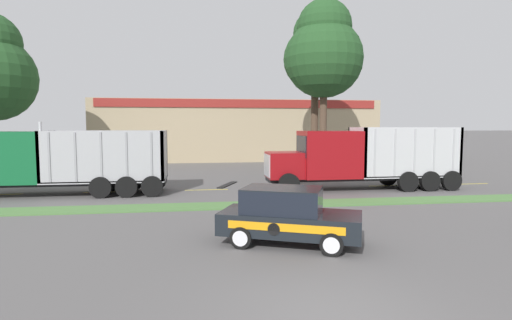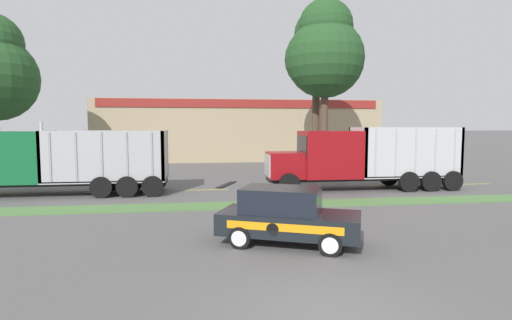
# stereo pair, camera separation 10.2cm
# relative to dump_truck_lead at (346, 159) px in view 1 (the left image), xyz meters

# --- Properties ---
(ground_plane) EXTENTS (600.00, 600.00, 0.00)m
(ground_plane) POSITION_rel_dump_truck_lead_xyz_m (-5.72, -14.43, -1.71)
(ground_plane) COLOR #5B5959
(grass_verge) EXTENTS (120.00, 1.57, 0.06)m
(grass_verge) POSITION_rel_dump_truck_lead_xyz_m (-5.72, -3.77, -1.68)
(grass_verge) COLOR #517F42
(grass_verge) RESTS_ON ground_plane
(centre_line_3) EXTENTS (2.40, 0.14, 0.01)m
(centre_line_3) POSITION_rel_dump_truck_lead_xyz_m (-13.18, 1.02, -1.70)
(centre_line_3) COLOR yellow
(centre_line_3) RESTS_ON ground_plane
(centre_line_4) EXTENTS (2.40, 0.14, 0.01)m
(centre_line_4) POSITION_rel_dump_truck_lead_xyz_m (-7.78, 1.02, -1.70)
(centre_line_4) COLOR yellow
(centre_line_4) RESTS_ON ground_plane
(centre_line_5) EXTENTS (2.40, 0.14, 0.01)m
(centre_line_5) POSITION_rel_dump_truck_lead_xyz_m (-2.38, 1.02, -1.70)
(centre_line_5) COLOR yellow
(centre_line_5) RESTS_ON ground_plane
(centre_line_6) EXTENTS (2.40, 0.14, 0.01)m
(centre_line_6) POSITION_rel_dump_truck_lead_xyz_m (3.02, 1.02, -1.70)
(centre_line_6) COLOR yellow
(centre_line_6) RESTS_ON ground_plane
(centre_line_7) EXTENTS (2.40, 0.14, 0.01)m
(centre_line_7) POSITION_rel_dump_truck_lead_xyz_m (8.42, 1.02, -1.70)
(centre_line_7) COLOR yellow
(centre_line_7) RESTS_ON ground_plane
(dump_truck_lead) EXTENTS (10.80, 2.63, 3.50)m
(dump_truck_lead) POSITION_rel_dump_truck_lead_xyz_m (0.00, 0.00, 0.00)
(dump_truck_lead) COLOR black
(dump_truck_lead) RESTS_ON ground_plane
(dump_truck_mid) EXTENTS (11.35, 2.74, 3.78)m
(dump_truck_mid) POSITION_rel_dump_truck_lead_xyz_m (-16.50, 0.39, -0.06)
(dump_truck_mid) COLOR black
(dump_truck_mid) RESTS_ON ground_plane
(rally_car) EXTENTS (4.54, 3.25, 1.75)m
(rally_car) POSITION_rel_dump_truck_lead_xyz_m (-5.55, -9.70, -0.84)
(rally_car) COLOR black
(rally_car) RESTS_ON ground_plane
(store_building_backdrop) EXTENTS (28.81, 12.10, 6.22)m
(store_building_backdrop) POSITION_rel_dump_truck_lead_xyz_m (-4.10, 23.66, 1.40)
(store_building_backdrop) COLOR tan
(store_building_backdrop) RESTS_ON ground_plane
(tree_behind_centre) EXTENTS (5.10, 5.10, 12.75)m
(tree_behind_centre) POSITION_rel_dump_truck_lead_xyz_m (1.13, 10.11, 7.65)
(tree_behind_centre) COLOR brown
(tree_behind_centre) RESTS_ON ground_plane
(tree_behind_right) EXTENTS (5.96, 5.96, 13.17)m
(tree_behind_right) POSITION_rel_dump_truck_lead_xyz_m (1.39, 8.70, 7.56)
(tree_behind_right) COLOR brown
(tree_behind_right) RESTS_ON ground_plane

